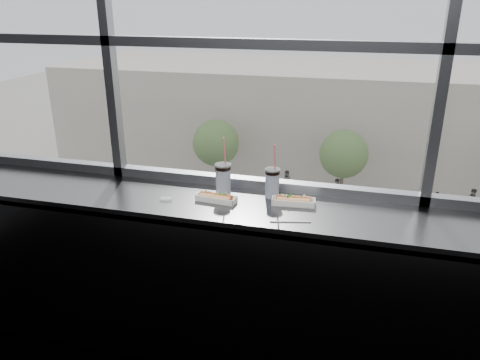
% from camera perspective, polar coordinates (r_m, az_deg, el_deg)
% --- Properties ---
extents(wall_back_lower, '(6.00, 0.00, 6.00)m').
position_cam_1_polar(wall_back_lower, '(3.28, 2.34, -9.86)').
color(wall_back_lower, black).
rests_on(wall_back_lower, ground).
extents(counter, '(6.00, 0.55, 0.06)m').
position_cam_1_polar(counter, '(2.80, 1.26, -3.55)').
color(counter, slate).
rests_on(counter, ground).
extents(counter_fascia, '(6.00, 0.04, 1.04)m').
position_cam_1_polar(counter_fascia, '(2.85, -0.08, -15.19)').
color(counter_fascia, slate).
rests_on(counter_fascia, ground).
extents(hotdog_tray_left, '(0.25, 0.11, 0.06)m').
position_cam_1_polar(hotdog_tray_left, '(2.83, -2.90, -2.15)').
color(hotdog_tray_left, white).
rests_on(hotdog_tray_left, counter).
extents(hotdog_tray_right, '(0.26, 0.11, 0.06)m').
position_cam_1_polar(hotdog_tray_right, '(2.80, 6.54, -2.51)').
color(hotdog_tray_right, white).
rests_on(hotdog_tray_right, counter).
extents(soda_cup_left, '(0.10, 0.10, 0.37)m').
position_cam_1_polar(soda_cup_left, '(2.90, -2.07, 0.30)').
color(soda_cup_left, white).
rests_on(soda_cup_left, counter).
extents(soda_cup_right, '(0.09, 0.09, 0.35)m').
position_cam_1_polar(soda_cup_right, '(2.86, 3.96, -0.18)').
color(soda_cup_right, white).
rests_on(soda_cup_right, counter).
extents(loose_straw, '(0.22, 0.06, 0.01)m').
position_cam_1_polar(loose_straw, '(2.58, 6.16, -5.08)').
color(loose_straw, white).
rests_on(loose_straw, counter).
extents(wrapper, '(0.09, 0.07, 0.02)m').
position_cam_1_polar(wrapper, '(2.88, -9.02, -2.22)').
color(wrapper, silver).
rests_on(wrapper, counter).
extents(plaza_ground, '(120.00, 120.00, 0.00)m').
position_cam_1_polar(plaza_ground, '(48.11, 13.65, 4.64)').
color(plaza_ground, gray).
rests_on(plaza_ground, ground).
extents(street_asphalt, '(80.00, 10.00, 0.06)m').
position_cam_1_polar(street_asphalt, '(26.31, 11.72, -9.41)').
color(street_asphalt, black).
rests_on(street_asphalt, plaza_ground).
extents(far_sidewalk, '(80.00, 6.00, 0.04)m').
position_cam_1_polar(far_sidewalk, '(33.48, 12.66, -2.59)').
color(far_sidewalk, gray).
rests_on(far_sidewalk, plaza_ground).
extents(far_building, '(50.00, 14.00, 8.00)m').
position_cam_1_polar(far_building, '(41.79, 13.84, 7.83)').
color(far_building, '#BAB0A1').
rests_on(far_building, plaza_ground).
extents(car_near_c, '(3.07, 6.02, 1.92)m').
position_cam_1_polar(car_near_c, '(22.44, 8.36, -12.03)').
color(car_near_c, maroon).
rests_on(car_near_c, street_asphalt).
extents(car_far_b, '(3.16, 6.74, 2.19)m').
position_cam_1_polar(car_far_b, '(29.53, 19.79, -4.29)').
color(car_far_b, '#660507').
rests_on(car_far_b, street_asphalt).
extents(car_near_b, '(3.07, 6.94, 2.29)m').
position_cam_1_polar(car_near_b, '(23.68, -7.23, -9.52)').
color(car_near_b, black).
rests_on(car_near_b, street_asphalt).
extents(car_far_a, '(3.31, 6.36, 2.03)m').
position_cam_1_polar(car_far_a, '(31.87, -9.08, -1.51)').
color(car_far_a, black).
rests_on(car_far_a, street_asphalt).
extents(pedestrian_b, '(0.64, 0.86, 1.93)m').
position_cam_1_polar(pedestrian_b, '(33.19, 11.75, -0.88)').
color(pedestrian_b, '#66605B').
rests_on(pedestrian_b, far_sidewalk).
extents(pedestrian_c, '(0.65, 0.87, 1.96)m').
position_cam_1_polar(pedestrian_c, '(32.79, 22.78, -2.41)').
color(pedestrian_c, '#66605B').
rests_on(pedestrian_c, far_sidewalk).
extents(pedestrian_a, '(0.92, 0.69, 2.06)m').
position_cam_1_polar(pedestrian_a, '(33.85, 5.78, 0.03)').
color(pedestrian_a, '#66605B').
rests_on(pedestrian_a, far_sidewalk).
extents(pedestrian_d, '(0.96, 0.72, 2.16)m').
position_cam_1_polar(pedestrian_d, '(33.82, 26.54, -2.15)').
color(pedestrian_d, '#66605B').
rests_on(pedestrian_d, far_sidewalk).
extents(tree_left, '(3.37, 3.37, 5.26)m').
position_cam_1_polar(tree_left, '(33.74, -2.96, 4.53)').
color(tree_left, '#47382B').
rests_on(tree_left, far_sidewalk).
extents(tree_center, '(3.28, 3.28, 5.12)m').
position_cam_1_polar(tree_center, '(32.28, 12.53, 3.08)').
color(tree_center, '#47382B').
rests_on(tree_center, far_sidewalk).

